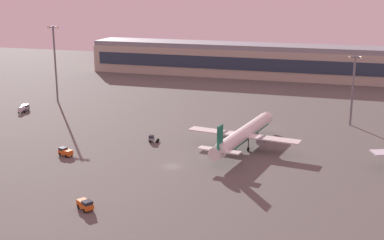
{
  "coord_description": "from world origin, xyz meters",
  "views": [
    {
      "loc": [
        43.25,
        -120.97,
        46.02
      ],
      "look_at": [
        -4.64,
        32.44,
        4.0
      ],
      "focal_mm": 49.0,
      "sensor_mm": 36.0,
      "label": 1
    }
  ],
  "objects_px": {
    "maintenance_van": "(85,204)",
    "apron_light_central": "(55,60)",
    "pushback_tug": "(152,139)",
    "baggage_tractor": "(65,152)",
    "airplane_mid_apron": "(244,134)",
    "fuel_truck": "(24,108)",
    "apron_light_west": "(353,85)"
  },
  "relations": [
    {
      "from": "apron_light_central",
      "to": "apron_light_west",
      "type": "xyz_separation_m",
      "value": [
        112.91,
        -2.42,
        -3.45
      ]
    },
    {
      "from": "pushback_tug",
      "to": "baggage_tractor",
      "type": "bearing_deg",
      "value": 126.29
    },
    {
      "from": "airplane_mid_apron",
      "to": "fuel_truck",
      "type": "xyz_separation_m",
      "value": [
        -86.77,
        19.24,
        -2.78
      ]
    },
    {
      "from": "baggage_tractor",
      "to": "fuel_truck",
      "type": "height_order",
      "value": "fuel_truck"
    },
    {
      "from": "maintenance_van",
      "to": "baggage_tractor",
      "type": "relative_size",
      "value": 0.99
    },
    {
      "from": "pushback_tug",
      "to": "apron_light_central",
      "type": "distance_m",
      "value": 71.38
    },
    {
      "from": "apron_light_west",
      "to": "apron_light_central",
      "type": "bearing_deg",
      "value": 178.77
    },
    {
      "from": "fuel_truck",
      "to": "airplane_mid_apron",
      "type": "bearing_deg",
      "value": -25.14
    },
    {
      "from": "maintenance_van",
      "to": "fuel_truck",
      "type": "xyz_separation_m",
      "value": [
        -63.95,
        70.83,
        0.19
      ]
    },
    {
      "from": "fuel_truck",
      "to": "apron_light_central",
      "type": "height_order",
      "value": "apron_light_central"
    },
    {
      "from": "maintenance_van",
      "to": "baggage_tractor",
      "type": "height_order",
      "value": "same"
    },
    {
      "from": "airplane_mid_apron",
      "to": "apron_light_central",
      "type": "relative_size",
      "value": 1.42
    },
    {
      "from": "airplane_mid_apron",
      "to": "fuel_truck",
      "type": "relative_size",
      "value": 6.46
    },
    {
      "from": "pushback_tug",
      "to": "apron_light_central",
      "type": "height_order",
      "value": "apron_light_central"
    },
    {
      "from": "airplane_mid_apron",
      "to": "baggage_tractor",
      "type": "relative_size",
      "value": 9.36
    },
    {
      "from": "airplane_mid_apron",
      "to": "apron_light_central",
      "type": "bearing_deg",
      "value": 164.37
    },
    {
      "from": "baggage_tractor",
      "to": "fuel_truck",
      "type": "relative_size",
      "value": 0.69
    },
    {
      "from": "baggage_tractor",
      "to": "pushback_tug",
      "type": "bearing_deg",
      "value": -22.6
    },
    {
      "from": "maintenance_van",
      "to": "pushback_tug",
      "type": "xyz_separation_m",
      "value": [
        -4.49,
        49.28,
        -0.11
      ]
    },
    {
      "from": "airplane_mid_apron",
      "to": "baggage_tractor",
      "type": "height_order",
      "value": "airplane_mid_apron"
    },
    {
      "from": "maintenance_van",
      "to": "apron_light_central",
      "type": "xyz_separation_m",
      "value": [
        -61.14,
        89.7,
        15.76
      ]
    },
    {
      "from": "baggage_tractor",
      "to": "fuel_truck",
      "type": "distance_m",
      "value": 58.16
    },
    {
      "from": "pushback_tug",
      "to": "apron_light_west",
      "type": "bearing_deg",
      "value": -66.59
    },
    {
      "from": "apron_light_west",
      "to": "baggage_tractor",
      "type": "bearing_deg",
      "value": -142.37
    },
    {
      "from": "airplane_mid_apron",
      "to": "maintenance_van",
      "type": "height_order",
      "value": "airplane_mid_apron"
    },
    {
      "from": "airplane_mid_apron",
      "to": "maintenance_van",
      "type": "relative_size",
      "value": 9.42
    },
    {
      "from": "maintenance_van",
      "to": "fuel_truck",
      "type": "bearing_deg",
      "value": -104.28
    },
    {
      "from": "baggage_tractor",
      "to": "apron_light_central",
      "type": "height_order",
      "value": "apron_light_central"
    },
    {
      "from": "maintenance_van",
      "to": "apron_light_central",
      "type": "bearing_deg",
      "value": -112.09
    },
    {
      "from": "baggage_tractor",
      "to": "apron_light_west",
      "type": "relative_size",
      "value": 0.2
    },
    {
      "from": "airplane_mid_apron",
      "to": "pushback_tug",
      "type": "height_order",
      "value": "airplane_mid_apron"
    },
    {
      "from": "airplane_mid_apron",
      "to": "apron_light_central",
      "type": "xyz_separation_m",
      "value": [
        -83.96,
        38.11,
        12.8
      ]
    }
  ]
}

